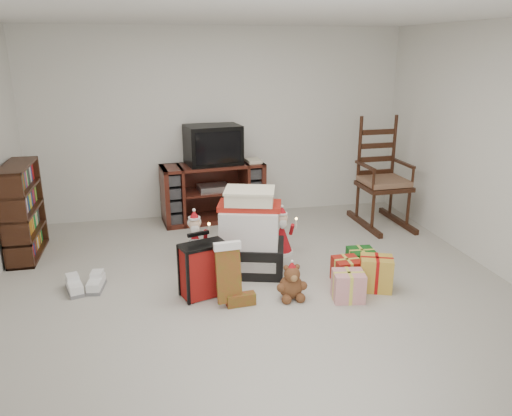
{
  "coord_description": "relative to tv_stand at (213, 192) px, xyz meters",
  "views": [
    {
      "loc": [
        -0.89,
        -4.15,
        2.23
      ],
      "look_at": [
        0.11,
        0.6,
        0.66
      ],
      "focal_mm": 35.0,
      "sensor_mm": 36.0,
      "label": 1
    }
  ],
  "objects": [
    {
      "name": "gift_cluster",
      "position": [
        1.15,
        -2.26,
        -0.25
      ],
      "size": [
        0.57,
        0.87,
        0.26
      ],
      "color": "#A01C12",
      "rests_on": "floor"
    },
    {
      "name": "red_suitcase",
      "position": [
        -0.36,
        -2.14,
        -0.12
      ],
      "size": [
        0.45,
        0.32,
        0.61
      ],
      "rotation": [
        0.0,
        0.0,
        0.32
      ],
      "color": "maroon",
      "rests_on": "floor"
    },
    {
      "name": "tv_stand",
      "position": [
        0.0,
        0.0,
        0.0
      ],
      "size": [
        1.39,
        0.63,
        0.77
      ],
      "rotation": [
        0.0,
        0.0,
        0.11
      ],
      "color": "#4D1B16",
      "rests_on": "floor"
    },
    {
      "name": "teddy_bear",
      "position": [
        0.42,
        -2.36,
        -0.24
      ],
      "size": [
        0.22,
        0.2,
        0.33
      ],
      "color": "brown",
      "rests_on": "floor"
    },
    {
      "name": "rocking_chair",
      "position": [
        2.13,
        -0.58,
        0.11
      ],
      "size": [
        0.62,
        0.98,
        1.45
      ],
      "rotation": [
        0.0,
        0.0,
        0.04
      ],
      "color": "black",
      "rests_on": "floor"
    },
    {
      "name": "bookshelf",
      "position": [
        -2.19,
        -0.77,
        0.12
      ],
      "size": [
        0.28,
        0.85,
        1.04
      ],
      "color": "black",
      "rests_on": "floor"
    },
    {
      "name": "room",
      "position": [
        0.13,
        -2.23,
        0.86
      ],
      "size": [
        5.01,
        5.01,
        2.51
      ],
      "color": "beige",
      "rests_on": "ground"
    },
    {
      "name": "mrs_claus_figurine",
      "position": [
        -0.37,
        -1.36,
        -0.16
      ],
      "size": [
        0.29,
        0.28,
        0.6
      ],
      "color": "#AA1218",
      "rests_on": "floor"
    },
    {
      "name": "gift_pile",
      "position": [
        0.16,
        -1.71,
        -0.0
      ],
      "size": [
        0.8,
        0.67,
        0.87
      ],
      "rotation": [
        0.0,
        0.0,
        -0.28
      ],
      "color": "black",
      "rests_on": "floor"
    },
    {
      "name": "stocking",
      "position": [
        -0.16,
        -2.37,
        -0.08
      ],
      "size": [
        0.29,
        0.15,
        0.61
      ],
      "primitive_type": null,
      "rotation": [
        0.0,
        0.0,
        0.09
      ],
      "color": "#0D7A11",
      "rests_on": "floor"
    },
    {
      "name": "crt_television",
      "position": [
        0.02,
        0.03,
        0.64
      ],
      "size": [
        0.76,
        0.6,
        0.51
      ],
      "rotation": [
        0.0,
        0.0,
        0.16
      ],
      "color": "black",
      "rests_on": "tv_stand"
    },
    {
      "name": "sneaker_pair",
      "position": [
        -1.47,
        -1.81,
        -0.33
      ],
      "size": [
        0.39,
        0.33,
        0.11
      ],
      "rotation": [
        0.0,
        0.0,
        0.13
      ],
      "color": "white",
      "rests_on": "floor"
    },
    {
      "name": "santa_figurine",
      "position": [
        0.61,
        -1.31,
        -0.17
      ],
      "size": [
        0.27,
        0.26,
        0.56
      ],
      "color": "#AA1218",
      "rests_on": "floor"
    }
  ]
}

